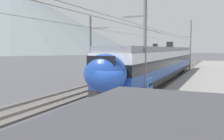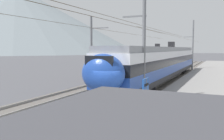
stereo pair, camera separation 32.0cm
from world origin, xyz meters
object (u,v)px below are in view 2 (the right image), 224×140
(potted_plant_platform_edge, at_px, (151,102))
(train_far_track, at_px, (150,57))
(platform_sign, at_px, (146,93))
(catenary_mast_mid, at_px, (142,44))
(catenary_mast_far_side, at_px, (93,48))
(catenary_mast_east, at_px, (192,45))
(train_near_platform, at_px, (162,62))

(potted_plant_platform_edge, bearing_deg, train_far_track, 16.06)
(potted_plant_platform_edge, bearing_deg, platform_sign, -167.68)
(train_far_track, bearing_deg, platform_sign, -164.37)
(catenary_mast_mid, bearing_deg, catenary_mast_far_side, 47.93)
(catenary_mast_mid, bearing_deg, platform_sign, -160.98)
(catenary_mast_mid, relative_size, potted_plant_platform_edge, 60.23)
(train_far_track, bearing_deg, catenary_mast_east, -56.08)
(catenary_mast_far_side, bearing_deg, platform_sign, -143.44)
(platform_sign, bearing_deg, catenary_mast_east, 3.76)
(train_near_platform, bearing_deg, potted_plant_platform_edge, -169.08)
(catenary_mast_mid, relative_size, catenary_mast_far_side, 1.00)
(catenary_mast_mid, height_order, catenary_mast_far_side, catenary_mast_mid)
(platform_sign, bearing_deg, catenary_mast_far_side, 36.56)
(train_near_platform, xyz_separation_m, catenary_mast_far_side, (-4.14, 6.45, 1.54))
(platform_sign, xyz_separation_m, potted_plant_platform_edge, (3.46, 0.76, -1.13))
(train_near_platform, height_order, catenary_mast_far_side, catenary_mast_far_side)
(platform_sign, bearing_deg, train_near_platform, 11.20)
(train_far_track, relative_size, potted_plant_platform_edge, 34.09)
(train_far_track, relative_size, catenary_mast_east, 0.57)
(potted_plant_platform_edge, bearing_deg, catenary_mast_east, 2.76)
(train_near_platform, distance_m, catenary_mast_east, 16.19)
(train_near_platform, relative_size, platform_sign, 14.13)
(train_near_platform, height_order, potted_plant_platform_edge, train_near_platform)
(catenary_mast_east, height_order, catenary_mast_far_side, catenary_mast_east)
(catenary_mast_east, bearing_deg, catenary_mast_mid, 179.98)
(catenary_mast_mid, xyz_separation_m, catenary_mast_far_side, (6.95, 7.70, -0.20))
(catenary_mast_mid, height_order, potted_plant_platform_edge, catenary_mast_mid)
(potted_plant_platform_edge, bearing_deg, catenary_mast_far_side, 42.75)
(catenary_mast_far_side, bearing_deg, catenary_mast_east, -20.95)
(train_far_track, distance_m, potted_plant_platform_edge, 27.08)
(train_far_track, height_order, catenary_mast_east, catenary_mast_east)
(catenary_mast_east, height_order, potted_plant_platform_edge, catenary_mast_east)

